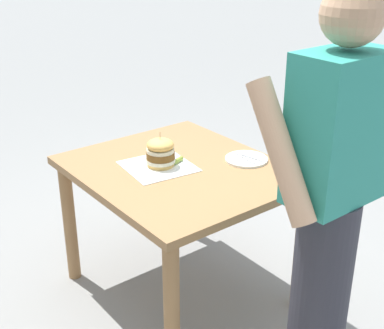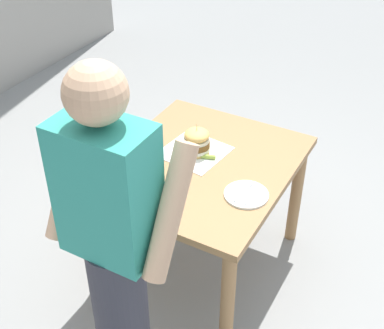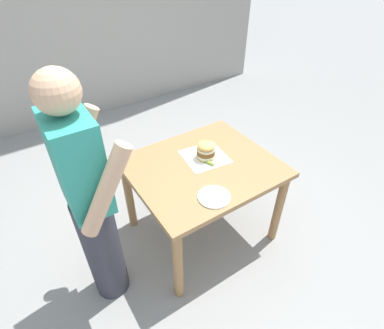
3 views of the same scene
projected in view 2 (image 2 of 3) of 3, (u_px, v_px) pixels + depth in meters
name	position (u px, v px, depth m)	size (l,w,h in m)	color
ground_plane	(200.00, 262.00, 3.27)	(80.00, 80.00, 0.00)	gray
patio_table	(201.00, 180.00, 2.90)	(0.93, 1.08, 0.75)	#9E7247
serving_paper	(194.00, 152.00, 2.92)	(0.32, 0.32, 0.00)	white
sandwich	(197.00, 141.00, 2.87)	(0.15, 0.15, 0.18)	#E5B25B
pickle_spear	(208.00, 157.00, 2.85)	(0.02, 0.02, 0.08)	#8EA83D
side_plate_with_forks	(246.00, 194.00, 2.61)	(0.22, 0.22, 0.02)	white
diner_across_table	(115.00, 249.00, 2.12)	(0.55, 0.35, 1.69)	#33333D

